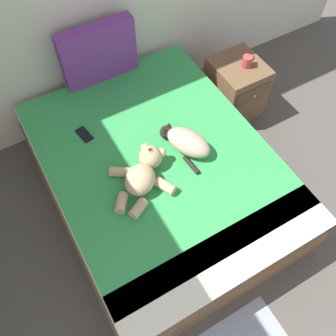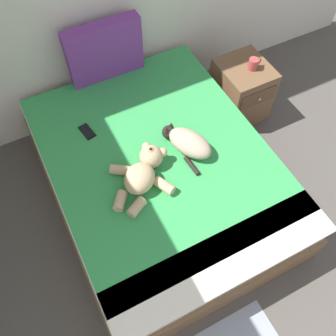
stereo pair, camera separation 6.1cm
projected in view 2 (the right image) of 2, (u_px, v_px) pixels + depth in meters
The scene contains 8 objects.
ground_plane at pixel (282, 250), 2.77m from camera, with size 10.42×10.42×0.00m, color #4C4742.
bed at pixel (160, 176), 2.84m from camera, with size 1.55×2.03×0.51m.
patterned_cushion at pixel (105, 51), 2.88m from camera, with size 0.60×0.11×0.47m.
cat at pixel (188, 142), 2.60m from camera, with size 0.31×0.44×0.15m.
teddy_bear at pixel (143, 172), 2.46m from camera, with size 0.50×0.46×0.18m.
cell_phone at pixel (87, 131), 2.74m from camera, with size 0.10×0.16×0.01m.
nightstand at pixel (241, 91), 3.31m from camera, with size 0.41×0.49×0.54m.
mug at pixel (253, 64), 3.04m from camera, with size 0.12×0.08×0.09m.
Camera 2 is at (0.86, 1.43, 2.66)m, focal length 39.66 mm.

